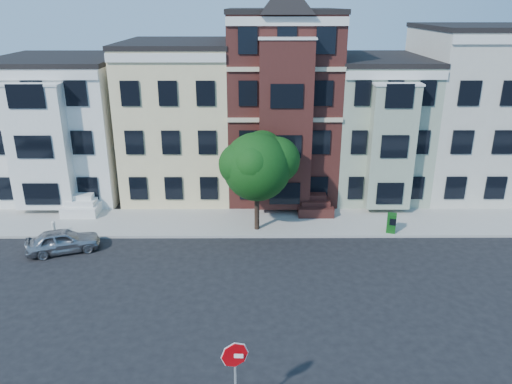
{
  "coord_description": "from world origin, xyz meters",
  "views": [
    {
      "loc": [
        -1.91,
        -19.77,
        12.57
      ],
      "look_at": [
        -1.8,
        2.37,
        4.2
      ],
      "focal_mm": 35.0,
      "sensor_mm": 36.0,
      "label": 1
    }
  ],
  "objects_px": {
    "parked_car": "(63,241)",
    "fire_hydrant": "(54,229)",
    "street_tree": "(257,171)",
    "newspaper_box": "(391,223)",
    "stop_sign": "(235,376)"
  },
  "relations": [
    {
      "from": "parked_car",
      "to": "fire_hydrant",
      "type": "xyz_separation_m",
      "value": [
        -1.22,
        1.9,
        -0.17
      ]
    },
    {
      "from": "street_tree",
      "to": "newspaper_box",
      "type": "distance_m",
      "value": 8.34
    },
    {
      "from": "stop_sign",
      "to": "street_tree",
      "type": "bearing_deg",
      "value": 90.19
    },
    {
      "from": "street_tree",
      "to": "fire_hydrant",
      "type": "distance_m",
      "value": 12.14
    },
    {
      "from": "fire_hydrant",
      "to": "stop_sign",
      "type": "relative_size",
      "value": 0.2
    },
    {
      "from": "parked_car",
      "to": "fire_hydrant",
      "type": "bearing_deg",
      "value": 13.57
    },
    {
      "from": "newspaper_box",
      "to": "stop_sign",
      "type": "relative_size",
      "value": 0.35
    },
    {
      "from": "parked_car",
      "to": "newspaper_box",
      "type": "bearing_deg",
      "value": -102.73
    },
    {
      "from": "street_tree",
      "to": "stop_sign",
      "type": "distance_m",
      "value": 14.47
    },
    {
      "from": "parked_car",
      "to": "newspaper_box",
      "type": "height_order",
      "value": "newspaper_box"
    },
    {
      "from": "parked_car",
      "to": "newspaper_box",
      "type": "relative_size",
      "value": 3.3
    },
    {
      "from": "parked_car",
      "to": "street_tree",
      "type": "bearing_deg",
      "value": -95.46
    },
    {
      "from": "parked_car",
      "to": "stop_sign",
      "type": "bearing_deg",
      "value": -159.71
    },
    {
      "from": "newspaper_box",
      "to": "fire_hydrant",
      "type": "height_order",
      "value": "newspaper_box"
    },
    {
      "from": "street_tree",
      "to": "fire_hydrant",
      "type": "bearing_deg",
      "value": -176.8
    }
  ]
}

